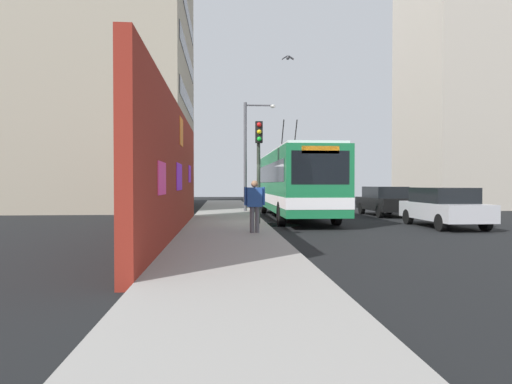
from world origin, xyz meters
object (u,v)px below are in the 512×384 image
city_bus (294,181)px  parked_car_silver (444,206)px  parked_car_black (385,200)px  pedestrian_at_curb (255,202)px  traffic_light (259,155)px  street_lamp (249,148)px

city_bus → parked_car_silver: city_bus is taller
city_bus → parked_car_black: 5.46m
city_bus → pedestrian_at_curb: 8.11m
parked_car_silver → traffic_light: 7.64m
city_bus → traffic_light: bearing=154.6°
parked_car_black → traffic_light: bearing=128.5°
parked_car_black → parked_car_silver: bearing=-180.0°
parked_car_silver → city_bus: bearing=46.2°
street_lamp → city_bus: bearing=-151.5°
traffic_light → street_lamp: street_lamp is taller
city_bus → traffic_light: size_ratio=2.95×
parked_car_silver → parked_car_black: 6.31m
pedestrian_at_curb → traffic_light: traffic_light is taller
parked_car_black → street_lamp: 8.19m
parked_car_silver → street_lamp: (8.74, 7.23, 2.97)m
parked_car_black → pedestrian_at_curb: pedestrian_at_curb is taller
parked_car_silver → pedestrian_at_curb: 8.20m
parked_car_silver → traffic_light: bearing=86.4°
city_bus → parked_car_silver: bearing=-133.8°
parked_car_black → traffic_light: 9.61m
city_bus → pedestrian_at_curb: size_ratio=7.09×
parked_car_silver → traffic_light: size_ratio=1.05×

